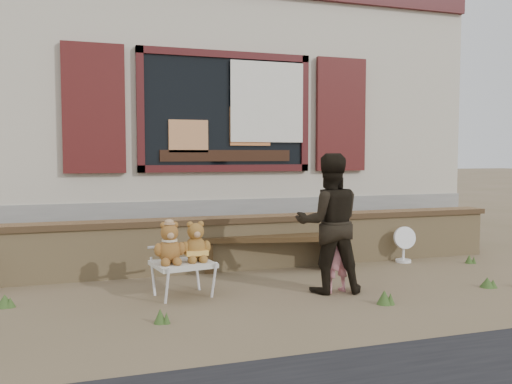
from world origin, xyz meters
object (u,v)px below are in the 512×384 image
object	(u,v)px
folding_chair	(183,265)
teddy_bear_right	(196,241)
adult	(329,223)
bench	(268,245)
child	(336,248)
teddy_bear_left	(169,242)

from	to	relation	value
folding_chair	teddy_bear_right	world-z (taller)	teddy_bear_right
adult	bench	bearing A→B (deg)	-66.41
folding_chair	adult	distance (m)	1.58
child	adult	size ratio (longest dim) A/B	0.65
teddy_bear_left	adult	distance (m)	1.66
adult	child	bearing A→B (deg)	162.31
teddy_bear_right	bench	bearing A→B (deg)	29.26
teddy_bear_left	child	bearing A→B (deg)	-19.68
bench	folding_chair	distance (m)	1.55
teddy_bear_left	teddy_bear_right	distance (m)	0.28
bench	teddy_bear_left	size ratio (longest dim) A/B	4.07
child	adult	distance (m)	0.27
bench	folding_chair	xyz separation A→B (m)	(-1.25, -0.92, 0.00)
teddy_bear_left	teddy_bear_right	bearing A→B (deg)	-0.00
bench	child	world-z (taller)	child
teddy_bear_right	teddy_bear_left	bearing A→B (deg)	180.00
teddy_bear_left	adult	size ratio (longest dim) A/B	0.29
folding_chair	adult	size ratio (longest dim) A/B	0.45
teddy_bear_right	folding_chair	bearing A→B (deg)	180.00
child	adult	world-z (taller)	adult
bench	adult	distance (m)	1.30
bench	adult	xyz separation A→B (m)	(0.24, -1.21, 0.41)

